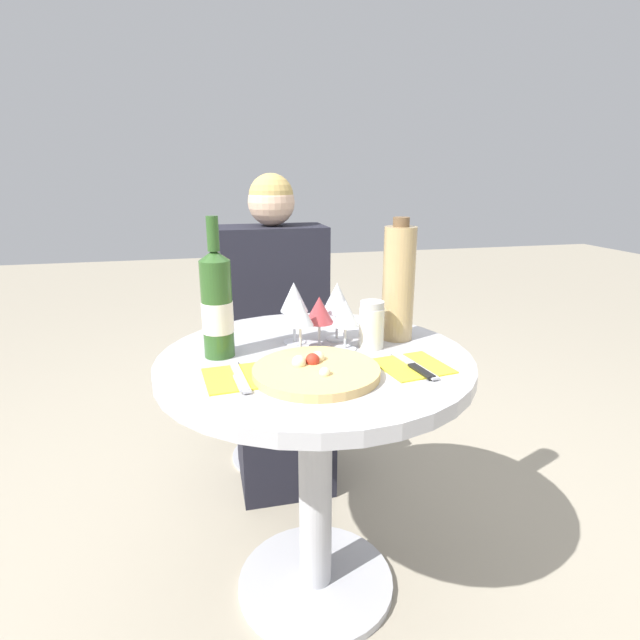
{
  "coord_description": "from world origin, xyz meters",
  "views": [
    {
      "loc": [
        -0.26,
        -1.14,
        1.14
      ],
      "look_at": [
        0.01,
        -0.03,
        0.81
      ],
      "focal_mm": 28.0,
      "sensor_mm": 36.0,
      "label": 1
    }
  ],
  "objects_px": {
    "chair_behind_diner": "(274,361)",
    "pizza_large": "(316,371)",
    "seated_diner": "(279,350)",
    "tall_carafe": "(399,283)",
    "dining_table": "(315,418)",
    "wine_bottle": "(217,305)"
  },
  "relations": [
    {
      "from": "seated_diner",
      "to": "chair_behind_diner",
      "type": "bearing_deg",
      "value": -90.0
    },
    {
      "from": "dining_table",
      "to": "chair_behind_diner",
      "type": "distance_m",
      "value": 0.78
    },
    {
      "from": "chair_behind_diner",
      "to": "pizza_large",
      "type": "xyz_separation_m",
      "value": [
        -0.03,
        -0.9,
        0.32
      ]
    },
    {
      "from": "seated_diner",
      "to": "pizza_large",
      "type": "xyz_separation_m",
      "value": [
        -0.03,
        -0.76,
        0.22
      ]
    },
    {
      "from": "pizza_large",
      "to": "tall_carafe",
      "type": "relative_size",
      "value": 0.87
    },
    {
      "from": "dining_table",
      "to": "chair_behind_diner",
      "type": "bearing_deg",
      "value": 89.72
    },
    {
      "from": "dining_table",
      "to": "pizza_large",
      "type": "distance_m",
      "value": 0.23
    },
    {
      "from": "seated_diner",
      "to": "pizza_large",
      "type": "bearing_deg",
      "value": 87.67
    },
    {
      "from": "dining_table",
      "to": "seated_diner",
      "type": "height_order",
      "value": "seated_diner"
    },
    {
      "from": "seated_diner",
      "to": "tall_carafe",
      "type": "xyz_separation_m",
      "value": [
        0.24,
        -0.55,
        0.36
      ]
    },
    {
      "from": "chair_behind_diner",
      "to": "seated_diner",
      "type": "xyz_separation_m",
      "value": [
        -0.0,
        -0.14,
        0.1
      ]
    },
    {
      "from": "wine_bottle",
      "to": "tall_carafe",
      "type": "relative_size",
      "value": 1.04
    },
    {
      "from": "seated_diner",
      "to": "wine_bottle",
      "type": "bearing_deg",
      "value": 67.99
    },
    {
      "from": "dining_table",
      "to": "tall_carafe",
      "type": "height_order",
      "value": "tall_carafe"
    },
    {
      "from": "seated_diner",
      "to": "tall_carafe",
      "type": "height_order",
      "value": "seated_diner"
    },
    {
      "from": "dining_table",
      "to": "seated_diner",
      "type": "distance_m",
      "value": 0.63
    },
    {
      "from": "wine_bottle",
      "to": "dining_table",
      "type": "bearing_deg",
      "value": -12.46
    },
    {
      "from": "dining_table",
      "to": "wine_bottle",
      "type": "distance_m",
      "value": 0.39
    },
    {
      "from": "chair_behind_diner",
      "to": "tall_carafe",
      "type": "bearing_deg",
      "value": 109.31
    },
    {
      "from": "pizza_large",
      "to": "seated_diner",
      "type": "bearing_deg",
      "value": 87.67
    },
    {
      "from": "seated_diner",
      "to": "tall_carafe",
      "type": "distance_m",
      "value": 0.7
    },
    {
      "from": "pizza_large",
      "to": "wine_bottle",
      "type": "bearing_deg",
      "value": 138.44
    }
  ]
}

